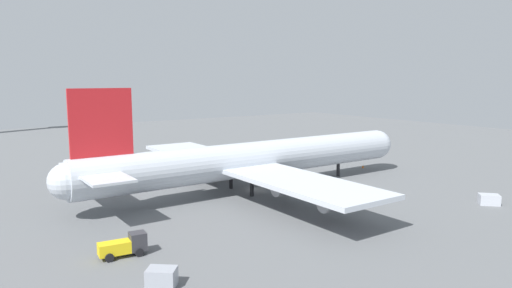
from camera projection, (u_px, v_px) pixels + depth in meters
The scene contains 6 objects.
ground_plane at pixel (256, 190), 84.26m from camera, with size 283.73×283.73×0.00m, color slate.
cargo_airplane at pixel (254, 159), 83.21m from camera, with size 70.93×61.46×18.79m.
cargo_loader at pixel (125, 245), 52.49m from camera, with size 5.49×2.65×2.57m.
cargo_container_fore at pixel (489, 199), 74.21m from camera, with size 3.63×3.68×1.66m.
cargo_container_aft at pixel (162, 277), 44.86m from camera, with size 3.48×3.38×1.85m.
safety_cone_nose at pixel (363, 166), 104.83m from camera, with size 0.48×0.48×0.69m, color orange.
Camera 1 is at (-47.05, -67.46, 20.11)m, focal length 32.32 mm.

